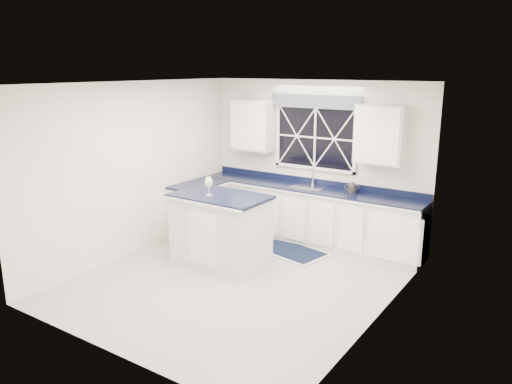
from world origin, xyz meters
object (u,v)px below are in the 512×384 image
Objects in this scene: dishwasher at (253,208)px; soap_bottle at (351,186)px; kettle at (352,188)px; wine_glass at (209,183)px; island at (221,229)px; faucet at (312,176)px.

dishwasher is 1.95m from soap_bottle.
kettle is 2.34m from wine_glass.
dishwasher is 1.68m from island.
faucet is at bearing 175.31° from soap_bottle.
soap_bottle is (0.74, -0.06, -0.07)m from faucet.
island is (0.50, -1.60, 0.13)m from dishwasher.
faucet is at bearing 72.04° from island.
soap_bottle is (1.34, 1.73, 0.49)m from island.
wine_glass reaches higher than faucet.
wine_glass reaches higher than dishwasher.
faucet is (1.10, 0.19, 0.69)m from dishwasher.
wine_glass is (-0.71, -1.91, 0.16)m from faucet.
kettle is (1.88, 0.07, 0.62)m from dishwasher.
faucet is 1.11× the size of wine_glass.
kettle reaches higher than island.
faucet is 1.12× the size of kettle.
wine_glass is (-1.49, -1.79, 0.23)m from kettle.
wine_glass is at bearing -128.12° from soap_bottle.
wine_glass is 2.36m from soap_bottle.
wine_glass is 1.52× the size of soap_bottle.
dishwasher is at bearing -172.40° from kettle.
island is at bearing -72.56° from dishwasher.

